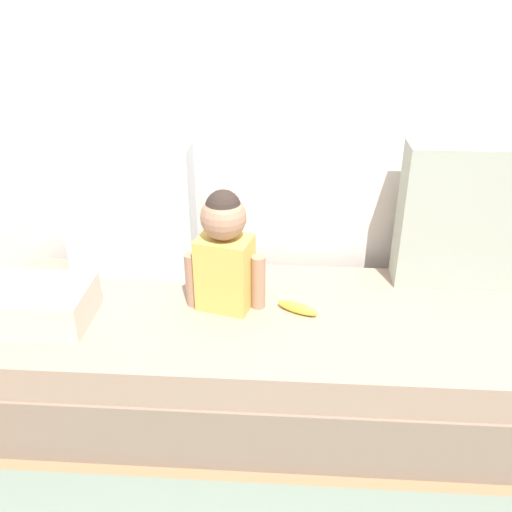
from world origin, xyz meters
The scene contains 8 objects.
ground_plane centered at (0.00, 0.00, 0.00)m, with size 12.00×12.00×0.00m, color #93704C.
back_wall centered at (0.00, 0.53, 1.20)m, with size 5.64×0.10×2.41m, color silver.
couch centered at (0.00, 0.00, 0.20)m, with size 2.44×0.81×0.41m.
throw_pillow_left centered at (-0.67, 0.30, 0.69)m, with size 0.53×0.16×0.56m, color #B2BCC6.
throw_pillow_right centered at (0.67, 0.30, 0.71)m, with size 0.46×0.16×0.59m, color #99A393.
toddler centered at (-0.25, 0.05, 0.66)m, with size 0.31×0.19×0.48m.
banana centered at (0.04, 0.01, 0.43)m, with size 0.17×0.04×0.04m, color yellow.
folded_blanket centered at (-0.94, -0.10, 0.48)m, with size 0.40×0.28×0.14m, color beige.
Camera 1 is at (-0.01, -1.80, 1.61)m, focal length 39.03 mm.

